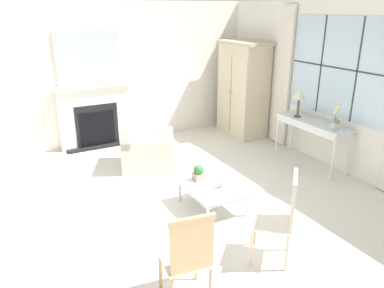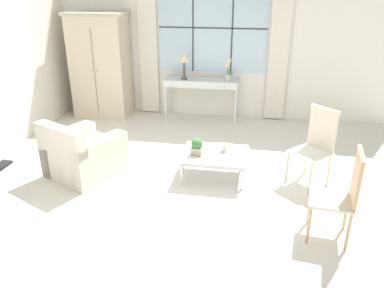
% 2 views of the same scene
% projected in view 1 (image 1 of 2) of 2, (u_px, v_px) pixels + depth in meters
% --- Properties ---
extents(ground_plane, '(14.00, 14.00, 0.00)m').
position_uv_depth(ground_plane, '(179.00, 201.00, 5.49)').
color(ground_plane, silver).
extents(wall_back_windowed, '(7.20, 0.14, 2.80)m').
position_uv_depth(wall_back_windowed, '(337.00, 87.00, 6.35)').
color(wall_back_windowed, white).
rests_on(wall_back_windowed, ground_plane).
extents(wall_left, '(0.06, 7.20, 2.80)m').
position_uv_depth(wall_left, '(139.00, 72.00, 7.78)').
color(wall_left, white).
rests_on(wall_left, ground_plane).
extents(fireplace, '(0.34, 1.52, 2.30)m').
position_uv_depth(fireplace, '(95.00, 110.00, 7.45)').
color(fireplace, black).
rests_on(fireplace, ground_plane).
extents(armoire, '(1.15, 0.69, 2.01)m').
position_uv_depth(armoire, '(243.00, 89.00, 8.10)').
color(armoire, beige).
rests_on(armoire, ground_plane).
extents(console_table, '(1.45, 0.44, 0.80)m').
position_uv_depth(console_table, '(313.00, 126.00, 6.58)').
color(console_table, silver).
rests_on(console_table, ground_plane).
extents(table_lamp, '(0.23, 0.23, 0.53)m').
position_uv_depth(table_lamp, '(299.00, 95.00, 6.66)').
color(table_lamp, '#4C4742').
rests_on(table_lamp, console_table).
extents(potted_orchid, '(0.16, 0.12, 0.42)m').
position_uv_depth(potted_orchid, '(335.00, 120.00, 6.06)').
color(potted_orchid, '#BCB7AD').
rests_on(potted_orchid, console_table).
extents(armchair_upholstered, '(1.14, 1.15, 0.81)m').
position_uv_depth(armchair_upholstered, '(147.00, 151.00, 6.61)').
color(armchair_upholstered, beige).
rests_on(armchair_upholstered, ground_plane).
extents(side_chair_wooden, '(0.62, 0.62, 1.05)m').
position_uv_depth(side_chair_wooden, '(282.00, 214.00, 4.05)').
color(side_chair_wooden, white).
rests_on(side_chair_wooden, ground_plane).
extents(accent_chair_wooden, '(0.49, 0.49, 1.01)m').
position_uv_depth(accent_chair_wooden, '(188.00, 254.00, 3.41)').
color(accent_chair_wooden, beige).
rests_on(accent_chair_wooden, ground_plane).
extents(coffee_table, '(0.91, 0.72, 0.36)m').
position_uv_depth(coffee_table, '(212.00, 188.00, 5.20)').
color(coffee_table, silver).
rests_on(coffee_table, ground_plane).
extents(potted_plant_small, '(0.15, 0.15, 0.24)m').
position_uv_depth(potted_plant_small, '(199.00, 172.00, 5.30)').
color(potted_plant_small, tan).
rests_on(potted_plant_small, coffee_table).
extents(pillar_candle, '(0.12, 0.12, 0.13)m').
position_uv_depth(pillar_candle, '(222.00, 184.00, 5.09)').
color(pillar_candle, silver).
rests_on(pillar_candle, coffee_table).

